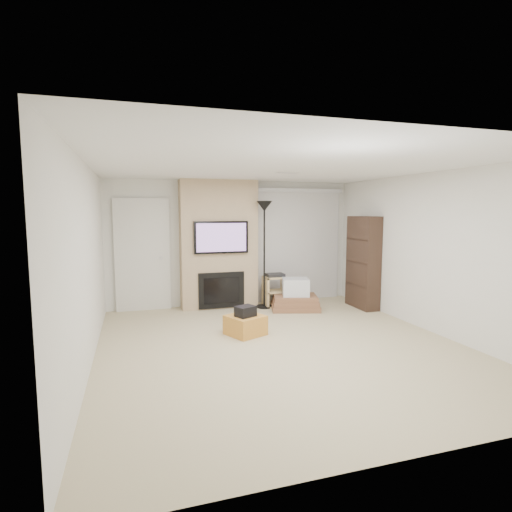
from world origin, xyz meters
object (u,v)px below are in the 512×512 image
object	(u,v)px
av_stand	(275,289)
bookshelf	(363,262)
ottoman	(245,325)
floor_lamp	(264,224)
box_stack	(295,298)

from	to	relation	value
av_stand	bookshelf	world-z (taller)	bookshelf
ottoman	floor_lamp	distance (m)	2.33
bookshelf	floor_lamp	bearing A→B (deg)	163.34
bookshelf	ottoman	bearing A→B (deg)	-159.24
floor_lamp	av_stand	xyz separation A→B (m)	(0.25, 0.05, -1.30)
av_stand	box_stack	world-z (taller)	av_stand
av_stand	box_stack	size ratio (longest dim) A/B	0.62
box_stack	bookshelf	bearing A→B (deg)	-10.18
floor_lamp	bookshelf	distance (m)	2.08
ottoman	box_stack	xyz separation A→B (m)	(1.36, 1.26, 0.08)
ottoman	bookshelf	distance (m)	2.97
ottoman	av_stand	xyz separation A→B (m)	(1.08, 1.63, 0.20)
floor_lamp	av_stand	world-z (taller)	floor_lamp
av_stand	bookshelf	size ratio (longest dim) A/B	0.37
floor_lamp	av_stand	size ratio (longest dim) A/B	3.17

